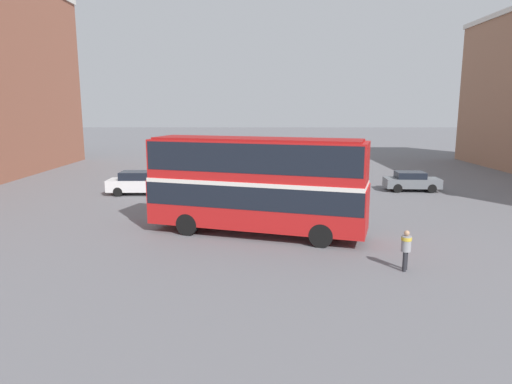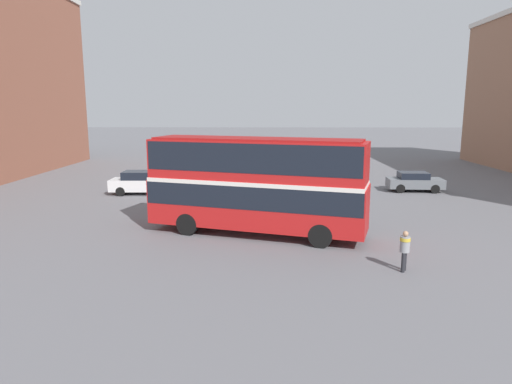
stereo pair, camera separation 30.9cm
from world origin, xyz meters
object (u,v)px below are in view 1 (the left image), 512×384
Objects in this scene: parked_car_kerb_near at (411,181)px; double_decker_bus at (256,180)px; pedestrian_foreground at (406,246)px; parked_car_kerb_far at (140,183)px.

double_decker_bus is at bearing -131.17° from parked_car_kerb_near.
parked_car_kerb_near is (5.76, 16.86, -0.23)m from pedestrian_foreground.
pedestrian_foreground is at bearing -48.67° from parked_car_kerb_far.
double_decker_bus reaches higher than parked_car_kerb_far.
pedestrian_foreground is at bearing -106.16° from parked_car_kerb_near.
parked_car_kerb_near is at bearing 63.20° from double_decker_bus.
pedestrian_foreground is 0.35× the size of parked_car_kerb_far.
parked_car_kerb_far is at bearing -173.05° from parked_car_kerb_near.
parked_car_kerb_far is at bearing 145.67° from double_decker_bus.
double_decker_bus is 6.84× the size of pedestrian_foreground.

